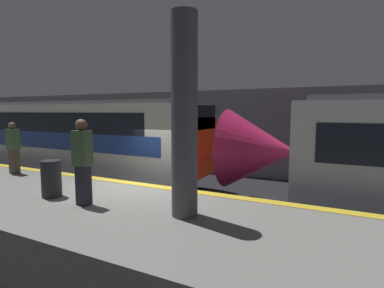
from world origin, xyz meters
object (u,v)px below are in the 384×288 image
Objects in this scene: train_boxy at (14,137)px; trash_bin at (51,179)px; person_waiting at (83,160)px; support_pillar_near at (184,117)px; person_walking at (13,147)px.

trash_bin is (8.79, -4.73, -0.26)m from train_boxy.
trash_bin is (-1.13, 0.10, -0.55)m from person_waiting.
support_pillar_near is 3.65m from trash_bin.
trash_bin is at bearing -28.31° from train_boxy.
support_pillar_near is 0.18× the size of train_boxy.
support_pillar_near is 2.30× the size of person_walking.
person_waiting is at bearing -25.98° from train_boxy.
support_pillar_near reaches higher than trash_bin.
trash_bin is at bearing -174.98° from support_pillar_near.
support_pillar_near is 12.97m from train_boxy.
person_waiting is 2.14× the size of trash_bin.
person_walking is at bearing -32.59° from train_boxy.
person_waiting is (-2.21, -0.39, -0.90)m from support_pillar_near.
support_pillar_near reaches higher than person_walking.
train_boxy reaches higher than person_walking.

